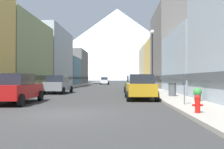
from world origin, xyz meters
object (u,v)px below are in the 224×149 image
object	(u,v)px
car_right_1	(135,84)
car_driving_0	(105,81)
fire_hydrant_near	(198,103)
streetlamp_right	(152,52)
parking_meter_near	(184,88)
trash_bin_right	(172,90)
car_left_0	(16,88)
car_left_1	(58,84)
potted_plant_0	(198,94)
car_right_0	(140,87)
pedestrian_0	(154,84)

from	to	relation	value
car_right_1	car_driving_0	distance (m)	34.35
fire_hydrant_near	streetlamp_right	xyz separation A→B (m)	(-0.10, 12.55, 3.46)
parking_meter_near	trash_bin_right	world-z (taller)	parking_meter_near
car_left_0	car_left_1	world-z (taller)	same
car_left_1	car_driving_0	xyz separation A→B (m)	(2.20, 34.16, 0.00)
car_driving_0	trash_bin_right	distance (m)	40.03
car_left_1	car_right_1	xyz separation A→B (m)	(7.60, 0.23, 0.00)
potted_plant_0	streetlamp_right	xyz separation A→B (m)	(-1.65, 7.71, 3.39)
trash_bin_right	car_right_0	bearing A→B (deg)	-153.47
car_left_1	pedestrian_0	world-z (taller)	car_left_1
fire_hydrant_near	streetlamp_right	bearing A→B (deg)	90.46
car_driving_0	streetlamp_right	world-z (taller)	streetlamp_right
pedestrian_0	car_right_0	bearing A→B (deg)	-102.70
car_right_1	car_driving_0	bearing A→B (deg)	99.05
car_left_0	streetlamp_right	size ratio (longest dim) A/B	0.76
car_right_1	streetlamp_right	xyz separation A→B (m)	(1.55, -1.50, 3.09)
fire_hydrant_near	trash_bin_right	distance (m)	8.78
car_left_0	car_driving_0	bearing A→B (deg)	87.11
car_driving_0	parking_meter_near	size ratio (longest dim) A/B	3.31
pedestrian_0	streetlamp_right	distance (m)	6.63
car_left_1	parking_meter_near	size ratio (longest dim) A/B	3.33
car_left_1	potted_plant_0	distance (m)	14.04
car_right_0	trash_bin_right	distance (m)	2.86
car_left_0	car_right_1	distance (m)	12.27
car_left_0	trash_bin_right	world-z (taller)	car_left_0
car_left_1	car_right_0	bearing A→B (deg)	-39.87
car_left_0	pedestrian_0	xyz separation A→B (m)	(10.05, 13.92, -0.05)
streetlamp_right	car_right_0	bearing A→B (deg)	-106.93
car_right_0	pedestrian_0	xyz separation A→B (m)	(2.45, 10.87, -0.05)
car_driving_0	pedestrian_0	size ratio (longest dim) A/B	2.86
fire_hydrant_near	streetlamp_right	size ratio (longest dim) A/B	0.12
car_left_0	potted_plant_0	size ratio (longest dim) A/B	5.55
car_right_0	car_driving_0	distance (m)	40.87
car_left_1	streetlamp_right	bearing A→B (deg)	-7.85
fire_hydrant_near	car_left_1	bearing A→B (deg)	123.82
car_right_1	potted_plant_0	bearing A→B (deg)	-70.84
parking_meter_near	pedestrian_0	distance (m)	15.27
fire_hydrant_near	trash_bin_right	xyz separation A→B (m)	(0.90, 8.73, 0.12)
car_left_1	parking_meter_near	distance (m)	14.38
car_left_0	car_left_1	distance (m)	9.40
car_right_1	fire_hydrant_near	bearing A→B (deg)	-83.30
trash_bin_right	streetlamp_right	world-z (taller)	streetlamp_right
pedestrian_0	streetlamp_right	size ratio (longest dim) A/B	0.26
car_left_0	pedestrian_0	bearing A→B (deg)	54.18
car_left_0	car_right_0	size ratio (longest dim) A/B	1.01
car_left_0	fire_hydrant_near	size ratio (longest dim) A/B	6.33
car_right_1	pedestrian_0	xyz separation A→B (m)	(2.45, 4.28, -0.05)
car_right_1	parking_meter_near	distance (m)	11.15
car_right_0	streetlamp_right	xyz separation A→B (m)	(1.55, 5.09, 3.09)
car_right_0	pedestrian_0	distance (m)	11.14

